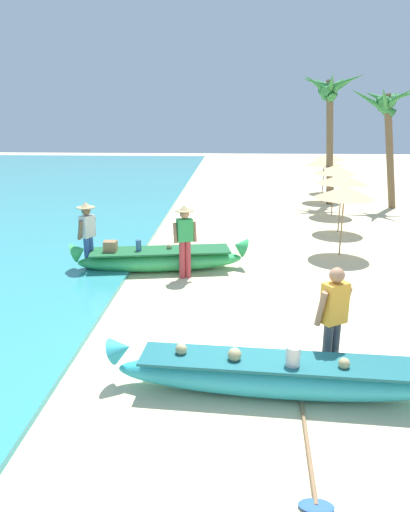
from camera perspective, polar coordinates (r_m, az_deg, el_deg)
name	(u,v)px	position (r m, az deg, el deg)	size (l,w,h in m)	color
ground_plane	(249,361)	(7.71, 5.32, -12.55)	(80.00, 80.00, 0.00)	beige
boat_cyan_foreground	(276,376)	(6.80, 8.56, -14.16)	(4.81, 0.93, 0.81)	#33B2BC
boat_green_midground	(160,259)	(11.78, -5.43, -0.35)	(4.42, 1.47, 0.85)	#38B760
person_vendor_hatted	(185,236)	(11.03, -2.46, 2.43)	(0.58, 0.44, 1.76)	#B2383D
person_tourist_customer	(333,316)	(7.11, 15.27, -7.04)	(0.57, 0.46, 1.71)	#333842
person_vendor_assistant	(88,232)	(11.85, -14.03, 2.88)	(0.44, 0.58, 1.74)	#3D5BA8
parasol_row_0	(344,192)	(13.25, 16.53, 7.39)	(1.60, 1.60, 1.91)	#8E6B47
parasol_row_1	(342,179)	(15.98, 16.28, 8.94)	(1.60, 1.60, 1.91)	#8E6B47
parasol_row_2	(335,170)	(18.60, 15.45, 10.05)	(1.60, 1.60, 1.91)	#8E6B47
parasol_row_3	(324,162)	(21.55, 14.25, 11.00)	(1.60, 1.60, 1.91)	#8E6B47
parasol_row_4	(329,157)	(24.05, 14.78, 11.53)	(1.60, 1.60, 1.91)	#8E6B47
palm_tree_leaning_seaward	(330,97)	(20.84, 14.93, 18.07)	(2.48, 2.76, 5.39)	brown
palm_tree_mid_cluster	(387,111)	(20.62, 21.17, 16.10)	(2.78, 2.40, 4.86)	brown
paddle	(310,463)	(5.87, 12.61, -23.28)	(0.37, 1.90, 0.05)	#8E6B47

